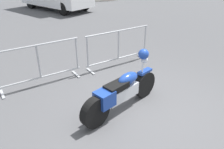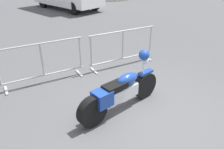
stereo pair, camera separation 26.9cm
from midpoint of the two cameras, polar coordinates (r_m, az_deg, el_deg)
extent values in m
plane|color=#4C4C4F|center=(4.69, 7.25, -9.59)|extent=(120.00, 120.00, 0.00)
cylinder|color=black|center=(5.03, 6.81, -2.53)|extent=(0.64, 0.31, 0.61)
cylinder|color=black|center=(4.15, -6.31, -9.82)|extent=(0.64, 0.31, 0.61)
cube|color=silver|center=(4.50, 0.94, -4.84)|extent=(0.84, 0.41, 0.27)
ellipsoid|color=navy|center=(4.47, 2.50, -1.10)|extent=(0.58, 0.37, 0.25)
cube|color=black|center=(4.28, -0.64, -3.12)|extent=(0.55, 0.38, 0.11)
cube|color=navy|center=(4.16, -3.84, -6.31)|extent=(0.41, 0.38, 0.31)
cube|color=navy|center=(4.88, 7.01, 0.78)|extent=(0.40, 0.22, 0.06)
cylinder|color=silver|center=(4.76, 6.38, 1.80)|extent=(0.05, 0.05, 0.43)
sphere|color=silver|center=(4.72, 6.86, 3.81)|extent=(0.15, 0.15, 0.15)
sphere|color=navy|center=(4.63, 6.58, 5.27)|extent=(0.23, 0.23, 0.23)
cylinder|color=#9EA0A5|center=(5.52, -20.66, 7.11)|extent=(2.13, 0.09, 0.04)
cylinder|color=#9EA0A5|center=(5.84, -19.30, -0.70)|extent=(2.13, 0.09, 0.04)
cylinder|color=#9EA0A5|center=(5.67, -19.96, 3.09)|extent=(0.05, 0.05, 0.85)
cylinder|color=#9EA0A5|center=(5.93, -10.51, 5.41)|extent=(0.05, 0.05, 0.85)
cube|color=#9EA0A5|center=(5.84, -27.92, -4.63)|extent=(0.07, 0.44, 0.03)
cube|color=#9EA0A5|center=(6.16, -10.63, 0.01)|extent=(0.07, 0.44, 0.03)
cylinder|color=#9EA0A5|center=(6.32, 0.49, 11.32)|extent=(2.13, 0.09, 0.04)
cylinder|color=#9EA0A5|center=(6.61, 0.46, 4.22)|extent=(2.13, 0.09, 0.04)
cylinder|color=#9EA0A5|center=(5.99, -7.73, 5.84)|extent=(0.05, 0.05, 0.85)
cylinder|color=#9EA0A5|center=(6.45, 0.47, 7.69)|extent=(0.05, 0.05, 0.85)
cylinder|color=#9EA0A5|center=(7.03, 7.51, 9.14)|extent=(0.05, 0.05, 0.85)
cube|color=#9EA0A5|center=(6.26, -6.81, 0.79)|extent=(0.07, 0.44, 0.03)
cube|color=#9EA0A5|center=(7.20, 6.79, 4.45)|extent=(0.07, 0.44, 0.03)
cylinder|color=black|center=(14.60, -7.84, 17.58)|extent=(0.47, 0.76, 0.72)
cylinder|color=black|center=(13.52, -13.16, 16.35)|extent=(0.47, 0.76, 0.72)
cylinder|color=black|center=(17.12, -15.95, 18.26)|extent=(0.47, 0.76, 0.72)
cylinder|color=black|center=(16.20, -20.89, 17.09)|extent=(0.47, 0.76, 0.72)
camera|label=1|loc=(0.13, -91.65, -0.86)|focal=35.00mm
camera|label=2|loc=(0.13, 88.35, 0.86)|focal=35.00mm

